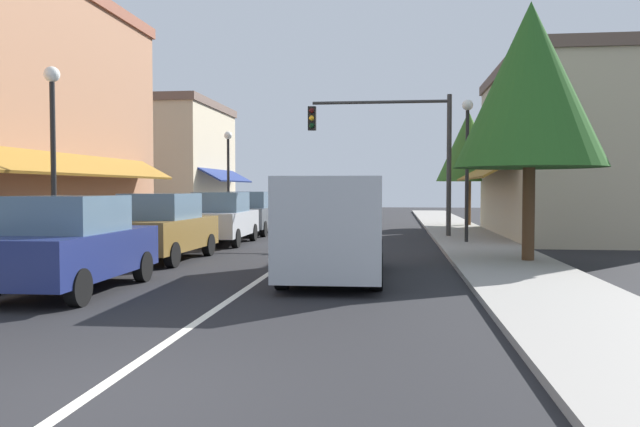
{
  "coord_description": "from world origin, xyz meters",
  "views": [
    {
      "loc": [
        2.78,
        -5.2,
        1.9
      ],
      "look_at": [
        0.47,
        14.22,
        1.12
      ],
      "focal_mm": 35.3,
      "sensor_mm": 36.0,
      "label": 1
    }
  ],
  "objects_px": {
    "traffic_signal_mast_arm": "(398,140)",
    "tree_right_far": "(468,147)",
    "parked_car_nearest_left": "(72,244)",
    "street_lamp_left_far": "(228,163)",
    "parked_car_third_left": "(222,218)",
    "street_lamp_left_near": "(53,133)",
    "van_in_lane": "(335,224)",
    "parked_car_second_left": "(162,227)",
    "tree_right_near": "(530,85)",
    "parked_car_far_left": "(250,213)",
    "street_lamp_right_mid": "(467,148)"
  },
  "relations": [
    {
      "from": "parked_car_far_left",
      "to": "tree_right_far",
      "type": "xyz_separation_m",
      "value": [
        9.48,
        5.79,
        3.05
      ]
    },
    {
      "from": "parked_car_second_left",
      "to": "tree_right_far",
      "type": "bearing_deg",
      "value": 59.73
    },
    {
      "from": "street_lamp_right_mid",
      "to": "street_lamp_left_near",
      "type": "bearing_deg",
      "value": -142.7
    },
    {
      "from": "parked_car_nearest_left",
      "to": "tree_right_near",
      "type": "xyz_separation_m",
      "value": [
        9.15,
        5.23,
        3.55
      ]
    },
    {
      "from": "street_lamp_left_far",
      "to": "parked_car_third_left",
      "type": "bearing_deg",
      "value": -76.62
    },
    {
      "from": "traffic_signal_mast_arm",
      "to": "street_lamp_left_near",
      "type": "xyz_separation_m",
      "value": [
        -7.86,
        -10.35,
        -0.57
      ]
    },
    {
      "from": "traffic_signal_mast_arm",
      "to": "street_lamp_left_far",
      "type": "distance_m",
      "value": 8.83
    },
    {
      "from": "parked_car_far_left",
      "to": "tree_right_far",
      "type": "distance_m",
      "value": 11.52
    },
    {
      "from": "van_in_lane",
      "to": "traffic_signal_mast_arm",
      "type": "relative_size",
      "value": 0.97
    },
    {
      "from": "tree_right_near",
      "to": "traffic_signal_mast_arm",
      "type": "bearing_deg",
      "value": 112.09
    },
    {
      "from": "parked_car_nearest_left",
      "to": "traffic_signal_mast_arm",
      "type": "relative_size",
      "value": 0.76
    },
    {
      "from": "street_lamp_left_far",
      "to": "tree_right_near",
      "type": "bearing_deg",
      "value": -48.12
    },
    {
      "from": "street_lamp_left_near",
      "to": "traffic_signal_mast_arm",
      "type": "bearing_deg",
      "value": 52.79
    },
    {
      "from": "street_lamp_right_mid",
      "to": "tree_right_near",
      "type": "distance_m",
      "value": 5.46
    },
    {
      "from": "parked_car_second_left",
      "to": "parked_car_third_left",
      "type": "xyz_separation_m",
      "value": [
        0.19,
        5.04,
        0.0
      ]
    },
    {
      "from": "parked_car_second_left",
      "to": "traffic_signal_mast_arm",
      "type": "bearing_deg",
      "value": 54.49
    },
    {
      "from": "parked_car_third_left",
      "to": "tree_right_far",
      "type": "bearing_deg",
      "value": 46.71
    },
    {
      "from": "parked_car_nearest_left",
      "to": "parked_car_second_left",
      "type": "height_order",
      "value": "same"
    },
    {
      "from": "traffic_signal_mast_arm",
      "to": "tree_right_far",
      "type": "height_order",
      "value": "tree_right_far"
    },
    {
      "from": "parked_car_second_left",
      "to": "street_lamp_left_far",
      "type": "xyz_separation_m",
      "value": [
        -1.56,
        12.38,
        2.18
      ]
    },
    {
      "from": "traffic_signal_mast_arm",
      "to": "street_lamp_right_mid",
      "type": "relative_size",
      "value": 1.12
    },
    {
      "from": "parked_car_far_left",
      "to": "traffic_signal_mast_arm",
      "type": "height_order",
      "value": "traffic_signal_mast_arm"
    },
    {
      "from": "parked_car_far_left",
      "to": "street_lamp_left_far",
      "type": "distance_m",
      "value": 3.91
    },
    {
      "from": "street_lamp_left_far",
      "to": "tree_right_far",
      "type": "xyz_separation_m",
      "value": [
        11.15,
        3.02,
        0.86
      ]
    },
    {
      "from": "traffic_signal_mast_arm",
      "to": "street_lamp_left_far",
      "type": "bearing_deg",
      "value": 150.93
    },
    {
      "from": "street_lamp_left_near",
      "to": "van_in_lane",
      "type": "bearing_deg",
      "value": -3.07
    },
    {
      "from": "parked_car_third_left",
      "to": "van_in_lane",
      "type": "height_order",
      "value": "van_in_lane"
    },
    {
      "from": "parked_car_nearest_left",
      "to": "van_in_lane",
      "type": "bearing_deg",
      "value": 26.67
    },
    {
      "from": "parked_car_second_left",
      "to": "parked_car_nearest_left",
      "type": "bearing_deg",
      "value": -86.24
    },
    {
      "from": "van_in_lane",
      "to": "street_lamp_left_far",
      "type": "distance_m",
      "value": 16.38
    },
    {
      "from": "van_in_lane",
      "to": "parked_car_nearest_left",
      "type": "bearing_deg",
      "value": -153.7
    },
    {
      "from": "van_in_lane",
      "to": "street_lamp_right_mid",
      "type": "relative_size",
      "value": 1.08
    },
    {
      "from": "parked_car_far_left",
      "to": "street_lamp_left_near",
      "type": "xyz_separation_m",
      "value": [
        -1.83,
        -11.85,
        2.28
      ]
    },
    {
      "from": "parked_car_nearest_left",
      "to": "street_lamp_right_mid",
      "type": "height_order",
      "value": "street_lamp_right_mid"
    },
    {
      "from": "parked_car_second_left",
      "to": "van_in_lane",
      "type": "relative_size",
      "value": 0.79
    },
    {
      "from": "parked_car_nearest_left",
      "to": "van_in_lane",
      "type": "height_order",
      "value": "van_in_lane"
    },
    {
      "from": "street_lamp_left_near",
      "to": "parked_car_second_left",
      "type": "bearing_deg",
      "value": 52.61
    },
    {
      "from": "van_in_lane",
      "to": "street_lamp_left_near",
      "type": "height_order",
      "value": "street_lamp_left_near"
    },
    {
      "from": "parked_car_nearest_left",
      "to": "tree_right_near",
      "type": "bearing_deg",
      "value": 28.88
    },
    {
      "from": "street_lamp_right_mid",
      "to": "tree_right_near",
      "type": "bearing_deg",
      "value": -80.11
    },
    {
      "from": "traffic_signal_mast_arm",
      "to": "tree_right_far",
      "type": "bearing_deg",
      "value": 64.69
    },
    {
      "from": "street_lamp_right_mid",
      "to": "tree_right_far",
      "type": "xyz_separation_m",
      "value": [
        1.17,
        9.92,
        0.67
      ]
    },
    {
      "from": "van_in_lane",
      "to": "traffic_signal_mast_arm",
      "type": "height_order",
      "value": "traffic_signal_mast_arm"
    },
    {
      "from": "tree_right_far",
      "to": "parked_car_far_left",
      "type": "bearing_deg",
      "value": -148.56
    },
    {
      "from": "parked_car_nearest_left",
      "to": "street_lamp_left_near",
      "type": "height_order",
      "value": "street_lamp_left_near"
    },
    {
      "from": "parked_car_third_left",
      "to": "parked_car_second_left",
      "type": "bearing_deg",
      "value": -93.22
    },
    {
      "from": "parked_car_nearest_left",
      "to": "traffic_signal_mast_arm",
      "type": "bearing_deg",
      "value": 64.68
    },
    {
      "from": "parked_car_nearest_left",
      "to": "tree_right_far",
      "type": "height_order",
      "value": "tree_right_far"
    },
    {
      "from": "parked_car_far_left",
      "to": "parked_car_second_left",
      "type": "bearing_deg",
      "value": -92.22
    },
    {
      "from": "parked_car_far_left",
      "to": "tree_right_near",
      "type": "relative_size",
      "value": 0.64
    }
  ]
}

